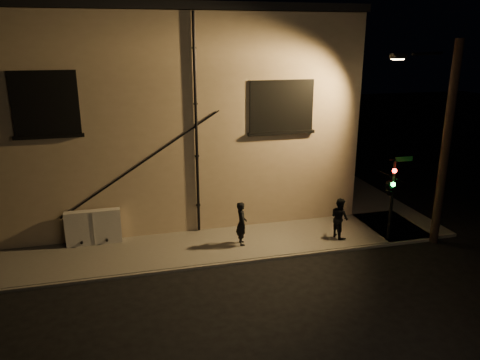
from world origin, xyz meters
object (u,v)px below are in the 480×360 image
object	(u,v)px
pedestrian_b	(340,218)
pedestrian_a	(242,223)
utility_cabinet	(93,227)
streetlamp_pole	(444,141)
traffic_signal	(390,186)

from	to	relation	value
pedestrian_b	pedestrian_a	bearing A→B (deg)	74.25
utility_cabinet	pedestrian_b	size ratio (longest dim) A/B	1.27
pedestrian_a	pedestrian_b	size ratio (longest dim) A/B	1.05
pedestrian_a	streetlamp_pole	size ratio (longest dim) A/B	0.22
pedestrian_b	traffic_signal	bearing A→B (deg)	-126.35
utility_cabinet	streetlamp_pole	bearing A→B (deg)	-12.65
pedestrian_a	traffic_signal	bearing A→B (deg)	-97.53
pedestrian_a	pedestrian_b	distance (m)	3.83
traffic_signal	streetlamp_pole	distance (m)	2.50
traffic_signal	streetlamp_pole	xyz separation A→B (m)	(1.81, -0.30, 1.69)
utility_cabinet	pedestrian_a	bearing A→B (deg)	-15.08
pedestrian_a	traffic_signal	size ratio (longest dim) A/B	0.51
traffic_signal	streetlamp_pole	size ratio (longest dim) A/B	0.43
utility_cabinet	traffic_signal	size ratio (longest dim) A/B	0.62
utility_cabinet	pedestrian_a	size ratio (longest dim) A/B	1.21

